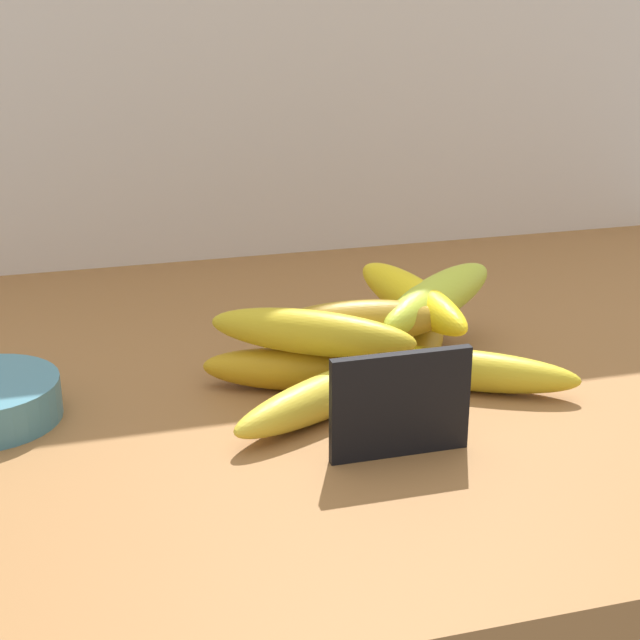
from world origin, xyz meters
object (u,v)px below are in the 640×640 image
(banana_2, at_px, (348,363))
(banana_4, at_px, (422,335))
(banana_5, at_px, (438,295))
(banana_0, at_px, (466,370))
(banana_1, at_px, (294,369))
(chalkboard_sign, at_px, (400,408))
(banana_8, at_px, (411,297))
(banana_6, at_px, (311,332))
(banana_3, at_px, (331,393))
(banana_7, at_px, (362,321))

(banana_2, bearing_deg, banana_4, 26.10)
(banana_4, height_order, banana_5, banana_5)
(banana_0, relative_size, banana_1, 1.22)
(chalkboard_sign, bearing_deg, banana_0, 44.92)
(banana_0, height_order, banana_8, banana_8)
(banana_0, height_order, banana_1, banana_1)
(chalkboard_sign, bearing_deg, banana_6, 105.82)
(banana_2, relative_size, banana_3, 0.96)
(banana_2, distance_m, banana_3, 0.06)
(chalkboard_sign, height_order, banana_0, chalkboard_sign)
(banana_6, bearing_deg, banana_1, 133.32)
(banana_3, relative_size, banana_5, 1.06)
(banana_2, xyz_separation_m, banana_8, (0.07, 0.04, 0.04))
(chalkboard_sign, bearing_deg, banana_4, 63.79)
(banana_4, distance_m, banana_5, 0.04)
(banana_4, bearing_deg, banana_3, -140.31)
(chalkboard_sign, bearing_deg, banana_1, 109.12)
(banana_1, relative_size, banana_3, 0.78)
(chalkboard_sign, relative_size, banana_1, 0.68)
(banana_3, bearing_deg, banana_0, 7.07)
(banana_5, distance_m, banana_7, 0.10)
(banana_2, height_order, banana_5, banana_5)
(chalkboard_sign, height_order, banana_5, chalkboard_sign)
(banana_0, height_order, banana_5, banana_5)
(chalkboard_sign, relative_size, banana_0, 0.56)
(banana_1, relative_size, banana_5, 0.82)
(banana_6, xyz_separation_m, banana_8, (0.11, 0.05, 0.00))
(banana_4, distance_m, banana_7, 0.10)
(banana_7, bearing_deg, banana_2, 170.66)
(banana_7, bearing_deg, banana_4, 30.80)
(banana_8, bearing_deg, chalkboard_sign, -112.99)
(banana_0, xyz_separation_m, banana_8, (-0.02, 0.08, 0.04))
(banana_2, distance_m, banana_7, 0.04)
(banana_1, xyz_separation_m, banana_6, (0.01, -0.01, 0.04))
(banana_2, xyz_separation_m, banana_4, (0.09, 0.04, 0.00))
(banana_4, height_order, banana_7, banana_7)
(banana_3, bearing_deg, banana_4, 39.69)
(banana_0, bearing_deg, banana_1, 164.42)
(banana_0, relative_size, banana_8, 1.03)
(banana_2, xyz_separation_m, banana_3, (-0.03, -0.06, -0.00))
(banana_2, relative_size, banana_6, 1.09)
(banana_6, bearing_deg, banana_8, 26.10)
(banana_1, bearing_deg, banana_0, -15.58)
(banana_0, height_order, banana_6, banana_6)
(chalkboard_sign, distance_m, banana_8, 0.20)
(banana_7, bearing_deg, banana_6, -167.84)
(banana_2, distance_m, banana_5, 0.11)
(banana_6, bearing_deg, banana_0, -11.62)
(banana_5, distance_m, banana_8, 0.03)
(banana_6, relative_size, banana_8, 0.95)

